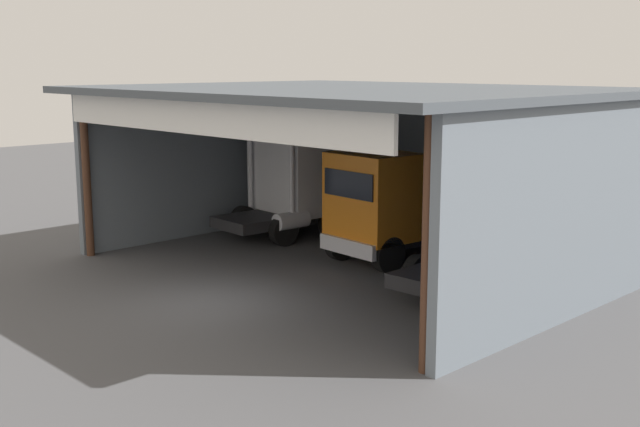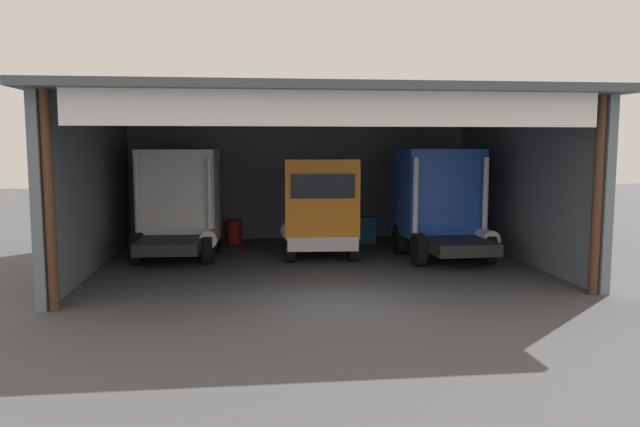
% 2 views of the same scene
% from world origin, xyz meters
% --- Properties ---
extents(ground_plane, '(80.00, 80.00, 0.00)m').
position_xyz_m(ground_plane, '(0.00, 0.00, 0.00)').
color(ground_plane, '#4C4C4F').
rests_on(ground_plane, ground).
extents(workshop_shed, '(14.10, 11.37, 5.15)m').
position_xyz_m(workshop_shed, '(0.00, 6.05, 3.61)').
color(workshop_shed, slate).
rests_on(workshop_shed, ground).
extents(truck_white_right_bay, '(2.73, 4.50, 3.58)m').
position_xyz_m(truck_white_right_bay, '(-4.35, 6.74, 1.88)').
color(truck_white_right_bay, white).
rests_on(truck_white_right_bay, ground).
extents(truck_orange_left_bay, '(2.57, 4.43, 3.28)m').
position_xyz_m(truck_orange_left_bay, '(0.26, 5.89, 1.70)').
color(truck_orange_left_bay, orange).
rests_on(truck_orange_left_bay, ground).
extents(truck_blue_center_bay, '(2.76, 4.61, 3.59)m').
position_xyz_m(truck_blue_center_bay, '(4.20, 5.62, 1.90)').
color(truck_blue_center_bay, '#1E47B7').
rests_on(truck_blue_center_bay, ground).
extents(oil_drum, '(0.58, 0.58, 0.86)m').
position_xyz_m(oil_drum, '(-2.63, 9.29, 0.43)').
color(oil_drum, '#B21E19').
rests_on(oil_drum, ground).
extents(tool_cart, '(0.90, 0.60, 1.00)m').
position_xyz_m(tool_cart, '(2.25, 8.80, 0.50)').
color(tool_cart, '#1E59A5').
rests_on(tool_cart, ground).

